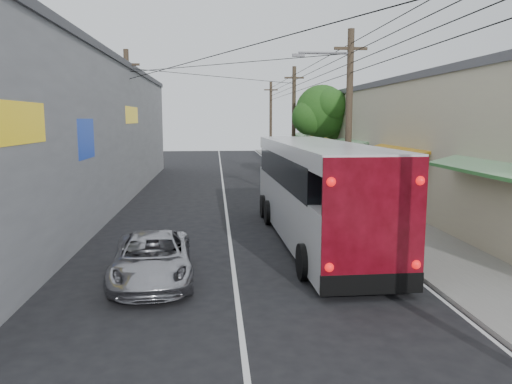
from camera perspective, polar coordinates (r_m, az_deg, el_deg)
The scene contains 13 objects.
ground at distance 9.11m, azimuth -1.15°, elevation -19.78°, with size 120.00×120.00×0.00m, color black.
sidewalk at distance 29.18m, azimuth 9.22°, elevation -0.10°, with size 3.00×80.00×0.12m, color slate.
building_right at distance 32.15m, azimuth 16.32°, elevation 5.99°, with size 7.09×40.00×6.25m.
building_left at distance 27.23m, azimuth -21.94°, elevation 6.41°, with size 7.20×36.00×7.25m.
utility_poles at distance 28.57m, azimuth 2.61°, elevation 8.02°, with size 11.80×45.28×8.00m.
street_tree at distance 34.82m, azimuth 7.61°, elevation 8.91°, with size 4.40×4.00×6.60m.
coach_bus at distance 17.64m, azimuth 6.75°, elevation 0.19°, with size 3.04×12.17×3.49m.
jeepney at distance 13.66m, azimuth -11.76°, elevation -7.43°, with size 2.05×4.45×1.24m, color #ACAAB1.
parked_suv at distance 25.85m, azimuth 5.53°, elevation 0.53°, with size 2.22×5.45×1.58m, color #95969D.
parked_car_mid at distance 31.84m, azimuth 4.00°, elevation 1.86°, with size 1.67×4.14×1.41m, color #29292E.
parked_car_far at distance 39.02m, azimuth 2.25°, elevation 3.00°, with size 1.39×3.99×1.31m, color black.
pedestrian_near at distance 23.91m, azimuth 15.13°, elevation 0.05°, with size 0.61×0.40×1.68m, color #C46799.
pedestrian_far at distance 23.97m, azimuth 15.09°, elevation -0.11°, with size 0.75×0.58×1.53m, color #91A9D3.
Camera 1 is at (-0.48, -8.02, 4.29)m, focal length 35.00 mm.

